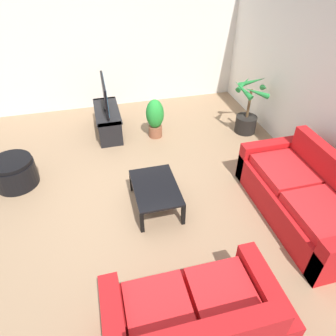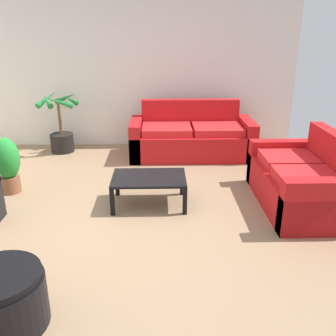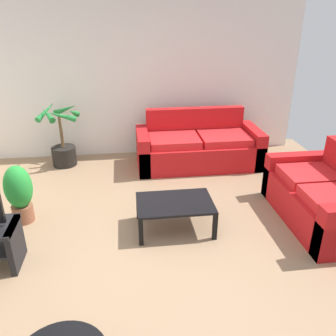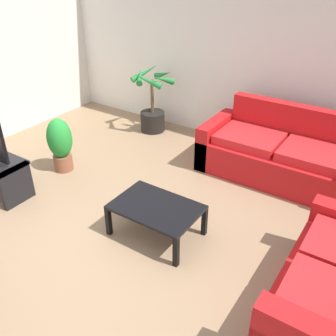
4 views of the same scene
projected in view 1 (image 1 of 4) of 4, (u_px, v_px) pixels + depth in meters
name	position (u px, v px, depth m)	size (l,w,h in m)	color
ground_plane	(123.00, 191.00, 4.67)	(6.60, 6.60, 0.00)	#937556
wall_back	(322.00, 86.00, 4.43)	(6.00, 0.06, 2.70)	silver
wall_left	(97.00, 43.00, 6.14)	(0.06, 6.00, 2.70)	silver
couch_main	(304.00, 199.00, 4.09)	(2.05, 0.90, 0.90)	red
couch_loveseat	(194.00, 322.00, 2.81)	(0.90, 1.58, 0.90)	red
tv_stand	(108.00, 118.00, 5.85)	(1.10, 0.45, 0.47)	black
tv	(105.00, 95.00, 5.56)	(0.95, 0.10, 0.58)	black
coffee_table	(156.00, 189.00, 4.23)	(0.89, 0.60, 0.36)	black
potted_palm	(247.00, 113.00, 5.81)	(0.69, 0.68, 1.05)	black
potted_plant_small	(155.00, 117.00, 5.67)	(0.33, 0.33, 0.75)	brown
ottoman	(14.00, 172.00, 4.68)	(0.64, 0.64, 0.44)	black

